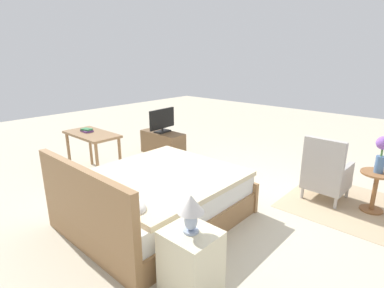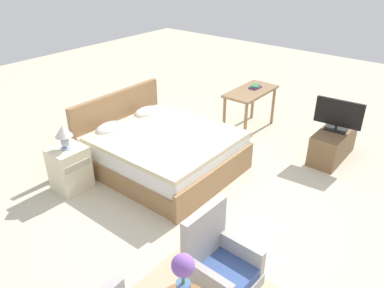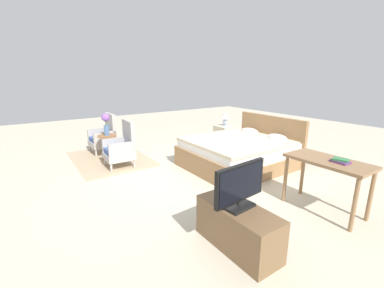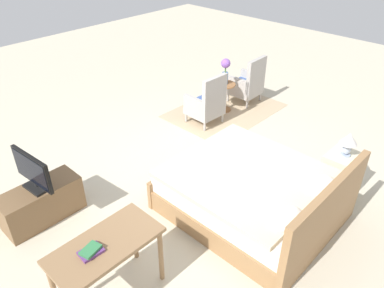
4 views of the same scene
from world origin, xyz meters
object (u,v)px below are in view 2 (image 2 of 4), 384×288
at_px(nightstand, 70,168).
at_px(book_stack, 255,87).
at_px(flower_vase, 183,275).
at_px(tv_flatscreen, 338,115).
at_px(tv_stand, 333,144).
at_px(bed, 161,150).
at_px(vanity_desk, 251,96).
at_px(table_lamp, 64,134).
at_px(armchair_by_window_right, 218,266).

relative_size(nightstand, book_stack, 2.82).
bearing_deg(flower_vase, tv_flatscreen, 3.55).
bearing_deg(tv_flatscreen, tv_stand, -175.10).
height_order(bed, vanity_desk, bed).
height_order(flower_vase, nightstand, flower_vase).
relative_size(table_lamp, vanity_desk, 0.32).
bearing_deg(tv_flatscreen, table_lamp, 140.99).
bearing_deg(book_stack, table_lamp, 164.47).
bearing_deg(flower_vase, table_lamp, 72.84).
distance_m(bed, table_lamp, 1.38).
bearing_deg(tv_stand, vanity_desk, 87.02).
bearing_deg(armchair_by_window_right, vanity_desk, 26.86).
bearing_deg(flower_vase, armchair_by_window_right, 9.25).
relative_size(bed, tv_stand, 2.07).
distance_m(bed, flower_vase, 2.90).
bearing_deg(flower_vase, vanity_desk, 24.39).
distance_m(vanity_desk, book_stack, 0.20).
distance_m(armchair_by_window_right, tv_stand, 3.22).
distance_m(nightstand, vanity_desk, 3.21).
xyz_separation_m(bed, book_stack, (2.08, -0.31, 0.46)).
xyz_separation_m(armchair_by_window_right, book_stack, (3.44, 1.67, 0.37)).
bearing_deg(nightstand, book_stack, -15.52).
distance_m(nightstand, book_stack, 3.37).
xyz_separation_m(table_lamp, tv_flatscreen, (2.99, -2.42, -0.10)).
xyz_separation_m(bed, tv_flatscreen, (1.85, -1.84, 0.42)).
relative_size(table_lamp, book_stack, 1.56).
bearing_deg(tv_stand, table_lamp, 140.96).
bearing_deg(flower_vase, bed, 46.68).
distance_m(nightstand, tv_flatscreen, 3.87).
bearing_deg(tv_stand, book_stack, 81.60).
relative_size(nightstand, tv_flatscreen, 0.88).
height_order(tv_stand, vanity_desk, vanity_desk).
relative_size(armchair_by_window_right, tv_flatscreen, 1.35).
bearing_deg(nightstand, vanity_desk, -16.27).
distance_m(armchair_by_window_right, vanity_desk, 3.69).
distance_m(table_lamp, book_stack, 3.34).
distance_m(armchair_by_window_right, flower_vase, 0.76).
bearing_deg(vanity_desk, book_stack, 1.04).
distance_m(flower_vase, vanity_desk, 4.27).
relative_size(table_lamp, tv_stand, 0.34).
height_order(tv_flatscreen, vanity_desk, tv_flatscreen).
distance_m(nightstand, table_lamp, 0.51).
relative_size(bed, tv_flatscreen, 2.91).
height_order(flower_vase, tv_flatscreen, flower_vase).
xyz_separation_m(armchair_by_window_right, table_lamp, (0.22, 2.56, 0.43)).
distance_m(armchair_by_window_right, nightstand, 2.57).
bearing_deg(table_lamp, nightstand, -90.00).
height_order(bed, tv_flatscreen, bed).
xyz_separation_m(nightstand, tv_flatscreen, (2.99, -2.42, 0.42)).
relative_size(nightstand, vanity_desk, 0.58).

